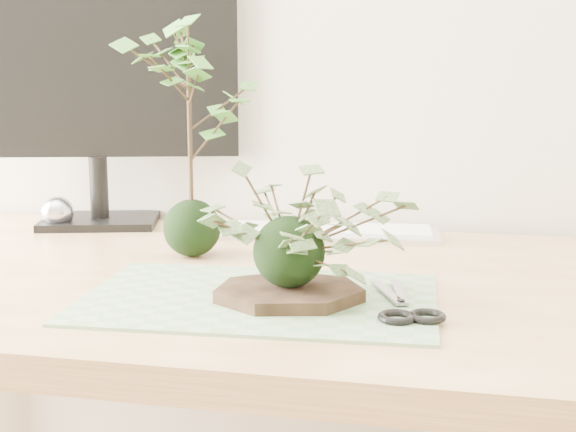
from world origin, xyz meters
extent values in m
cube|color=#DDB282|center=(-0.03, 1.23, 0.72)|extent=(1.60, 0.70, 0.04)
cube|color=#669461|center=(-0.03, 1.11, 0.74)|extent=(0.44, 0.31, 0.00)
cylinder|color=black|center=(0.01, 1.11, 0.75)|extent=(0.22, 0.22, 0.01)
sphere|color=black|center=(0.01, 1.11, 0.80)|extent=(0.09, 0.09, 0.09)
sphere|color=black|center=(-0.18, 1.31, 0.78)|extent=(0.09, 0.09, 0.09)
cylinder|color=#362717|center=(-0.18, 1.31, 0.91)|extent=(0.01, 0.01, 0.21)
cube|color=silver|center=(-0.02, 1.50, 0.74)|extent=(0.40, 0.15, 0.01)
cube|color=white|center=(-0.02, 1.50, 0.75)|extent=(0.38, 0.13, 0.01)
cube|color=black|center=(-0.43, 1.51, 0.75)|extent=(0.23, 0.19, 0.01)
cylinder|color=black|center=(-0.43, 1.51, 0.81)|extent=(0.03, 0.03, 0.11)
cube|color=black|center=(-0.43, 1.52, 1.02)|extent=(0.49, 0.16, 0.32)
sphere|color=silver|center=(-0.48, 1.46, 0.77)|extent=(0.06, 0.06, 0.06)
cube|color=gray|center=(0.14, 1.16, 0.75)|extent=(0.05, 0.10, 0.00)
cube|color=gray|center=(0.15, 1.16, 0.75)|extent=(0.03, 0.10, 0.00)
torus|color=black|center=(0.13, 1.06, 0.75)|extent=(0.05, 0.05, 0.01)
torus|color=black|center=(0.16, 1.06, 0.75)|extent=(0.05, 0.05, 0.01)
camera|label=1|loc=(0.20, 0.21, 1.02)|focal=50.00mm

